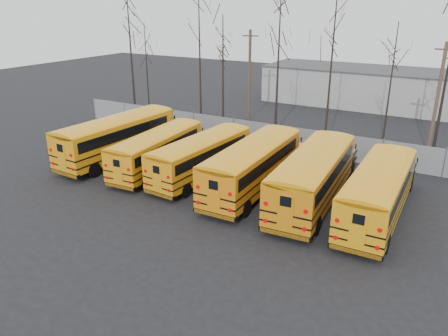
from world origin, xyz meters
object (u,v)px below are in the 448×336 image
Objects in this scene: bus_e at (314,173)px; utility_pole_left at (249,75)px; bus_b at (159,147)px; bus_d at (254,162)px; bus_a at (119,134)px; bus_f at (379,188)px; bus_c at (203,153)px; utility_pole_right at (437,99)px.

bus_e is 1.35× the size of utility_pole_left.
utility_pole_left is (-0.91, 15.57, 2.79)m from bus_b.
bus_d is 1.31× the size of utility_pole_left.
bus_a is at bearing 177.38° from bus_d.
bus_a is at bearing 177.90° from bus_f.
bus_c is 7.70m from bus_e.
bus_f reaches higher than bus_b.
bus_e is 3.65m from bus_f.
bus_a is 15.06m from bus_e.
bus_e is (11.10, 0.14, 0.24)m from bus_b.
utility_pole_left reaches higher than bus_d.
utility_pole_left is at bearing 134.32° from bus_f.
utility_pole_right is (12.53, 12.81, 2.65)m from bus_c.
bus_b is at bearing 177.05° from bus_e.
utility_pole_left is at bearing 109.63° from bus_c.
bus_a is 3.99m from bus_b.
utility_pole_left is (-4.32, 15.22, 2.76)m from bus_c.
utility_pole_left reaches higher than bus_a.
bus_a is 1.40× the size of utility_pole_right.
bus_c is at bearing 2.45° from bus_a.
bus_e is 14.09m from utility_pole_right.
bus_a is 11.25m from bus_d.
utility_pole_left reaches higher than bus_e.
bus_c is 18.11m from utility_pole_right.
bus_e reaches higher than bus_b.
bus_e is (15.06, -0.27, -0.02)m from bus_a.
bus_f is at bearing 2.05° from bus_c.
bus_e reaches higher than bus_f.
bus_d reaches higher than bus_b.
bus_a is at bearing 175.31° from bus_e.
utility_pole_right is at bearing 35.81° from bus_b.
bus_d is 17.69m from utility_pole_left.
bus_f reaches higher than bus_c.
utility_pole_left is at bearing 89.64° from bus_b.
bus_c is 1.20× the size of utility_pole_left.
utility_pole_right is at bearing 49.42° from bus_c.
utility_pole_right is (1.19, 13.15, 2.55)m from bus_f.
bus_c is at bearing 174.81° from bus_e.
bus_a is 1.08× the size of bus_f.
utility_pole_left reaches higher than bus_b.
bus_f is (11.34, -0.34, 0.10)m from bus_c.
bus_b is 0.90× the size of bus_d.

